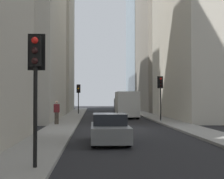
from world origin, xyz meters
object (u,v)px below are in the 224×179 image
(traffic_light_far_junction, at_px, (78,92))
(discarded_bottle, at_px, (161,121))
(traffic_light_midblock, at_px, (161,88))
(pedestrian, at_px, (57,111))
(hatchback_grey, at_px, (110,129))
(traffic_light_foreground, at_px, (36,68))
(delivery_truck, at_px, (126,105))

(traffic_light_far_junction, bearing_deg, discarded_bottle, -154.32)
(traffic_light_midblock, bearing_deg, pedestrian, 113.27)
(hatchback_grey, xyz_separation_m, discarded_bottle, (12.05, -4.96, -0.42))
(hatchback_grey, bearing_deg, traffic_light_midblock, -20.69)
(hatchback_grey, distance_m, traffic_light_midblock, 15.30)
(traffic_light_midblock, distance_m, pedestrian, 9.97)
(traffic_light_midblock, bearing_deg, traffic_light_foreground, 159.04)
(delivery_truck, height_order, pedestrian, delivery_truck)
(delivery_truck, height_order, traffic_light_far_junction, traffic_light_far_junction)
(delivery_truck, height_order, traffic_light_foreground, traffic_light_foreground)
(traffic_light_midblock, relative_size, pedestrian, 2.21)
(pedestrian, relative_size, discarded_bottle, 6.76)
(traffic_light_midblock, bearing_deg, delivery_truck, 21.45)
(pedestrian, distance_m, discarded_bottle, 8.83)
(pedestrian, bearing_deg, traffic_light_midblock, -66.73)
(traffic_light_midblock, relative_size, discarded_bottle, 14.94)
(traffic_light_midblock, height_order, discarded_bottle, traffic_light_midblock)
(traffic_light_foreground, distance_m, traffic_light_midblock, 21.90)
(traffic_light_foreground, xyz_separation_m, traffic_light_midblock, (20.45, -7.83, 0.05))
(delivery_truck, relative_size, discarded_bottle, 23.93)
(discarded_bottle, bearing_deg, traffic_light_midblock, -10.17)
(traffic_light_far_junction, relative_size, pedestrian, 2.10)
(traffic_light_far_junction, height_order, discarded_bottle, traffic_light_far_junction)
(discarded_bottle, bearing_deg, traffic_light_foreground, 157.90)
(traffic_light_far_junction, relative_size, discarded_bottle, 14.16)
(hatchback_grey, relative_size, traffic_light_foreground, 1.08)
(traffic_light_far_junction, bearing_deg, hatchback_grey, -174.44)
(hatchback_grey, height_order, traffic_light_foreground, traffic_light_foreground)
(hatchback_grey, relative_size, traffic_light_midblock, 1.07)
(delivery_truck, distance_m, traffic_light_midblock, 7.12)
(traffic_light_foreground, bearing_deg, pedestrian, 3.95)
(traffic_light_foreground, distance_m, traffic_light_far_junction, 34.36)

